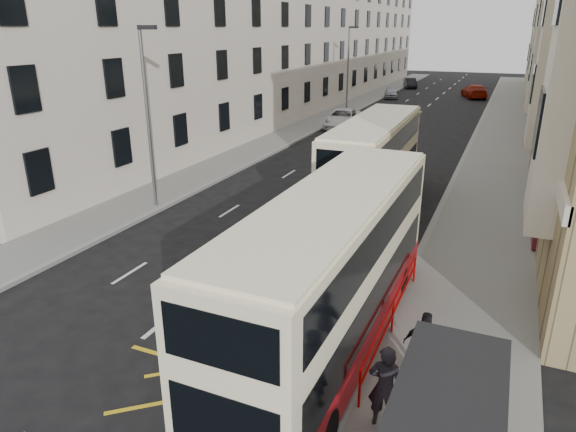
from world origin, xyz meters
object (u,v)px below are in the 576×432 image
at_px(street_lamp_near, 148,109).
at_px(pedestrian_near, 385,387).
at_px(double_decker_front, 332,273).
at_px(car_silver, 391,93).
at_px(pedestrian_far, 425,345).
at_px(car_dark, 410,83).
at_px(white_van, 343,119).
at_px(double_decker_rear, 374,164).
at_px(car_red, 474,91).
at_px(street_lamp_far, 348,66).

height_order(street_lamp_near, pedestrian_near, street_lamp_near).
relative_size(double_decker_front, car_silver, 2.83).
distance_m(pedestrian_far, car_dark, 65.27).
relative_size(white_van, car_silver, 1.46).
height_order(street_lamp_near, double_decker_rear, street_lamp_near).
relative_size(double_decker_rear, car_dark, 2.56).
relative_size(street_lamp_near, car_red, 1.45).
height_order(street_lamp_far, pedestrian_near, street_lamp_far).
bearing_deg(car_red, car_dark, -57.52).
bearing_deg(street_lamp_near, double_decker_front, -33.42).
relative_size(double_decker_rear, car_red, 1.90).
relative_size(car_silver, car_red, 0.69).
bearing_deg(pedestrian_far, white_van, -69.01).
bearing_deg(double_decker_rear, street_lamp_near, -156.87).
height_order(double_decker_front, car_red, double_decker_front).
xyz_separation_m(street_lamp_near, white_van, (1.71, 23.32, -3.86)).
bearing_deg(street_lamp_near, car_silver, 88.51).
bearing_deg(pedestrian_far, car_red, -86.59).
distance_m(double_decker_rear, pedestrian_far, 12.88).
bearing_deg(car_silver, street_lamp_near, -104.64).
relative_size(pedestrian_near, white_van, 0.34).
height_order(double_decker_rear, pedestrian_near, double_decker_rear).
bearing_deg(pedestrian_near, white_van, -77.02).
distance_m(street_lamp_near, street_lamp_far, 30.00).
bearing_deg(street_lamp_far, white_van, -75.64).
bearing_deg(car_red, pedestrian_near, 75.85).
xyz_separation_m(street_lamp_near, car_red, (10.31, 48.37, -3.83)).
distance_m(street_lamp_near, pedestrian_far, 16.20).
bearing_deg(street_lamp_near, pedestrian_near, -36.60).
height_order(street_lamp_far, car_red, street_lamp_far).
relative_size(pedestrian_near, pedestrian_far, 1.11).
xyz_separation_m(street_lamp_far, white_van, (1.71, -6.68, -3.86)).
xyz_separation_m(pedestrian_far, car_dark, (-12.55, 64.05, -0.34)).
xyz_separation_m(double_decker_front, pedestrian_near, (2.00, -2.42, -1.09)).
distance_m(street_lamp_near, car_dark, 56.34).
distance_m(street_lamp_near, white_van, 23.70).
bearing_deg(pedestrian_near, double_decker_front, -56.49).
height_order(street_lamp_far, white_van, street_lamp_far).
bearing_deg(car_silver, car_red, 11.93).
distance_m(white_van, car_red, 26.48).
bearing_deg(double_decker_front, car_dark, 99.47).
xyz_separation_m(street_lamp_near, pedestrian_far, (13.70, -7.86, -3.62)).
xyz_separation_m(car_silver, car_red, (9.16, 4.28, 0.15)).
distance_m(double_decker_front, double_decker_rear, 11.74).
bearing_deg(street_lamp_near, car_red, 77.97).
height_order(car_silver, car_dark, car_dark).
bearing_deg(white_van, double_decker_rear, -74.71).
bearing_deg(double_decker_rear, car_silver, 100.31).
height_order(street_lamp_near, car_dark, street_lamp_near).
bearing_deg(pedestrian_far, car_dark, -78.95).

